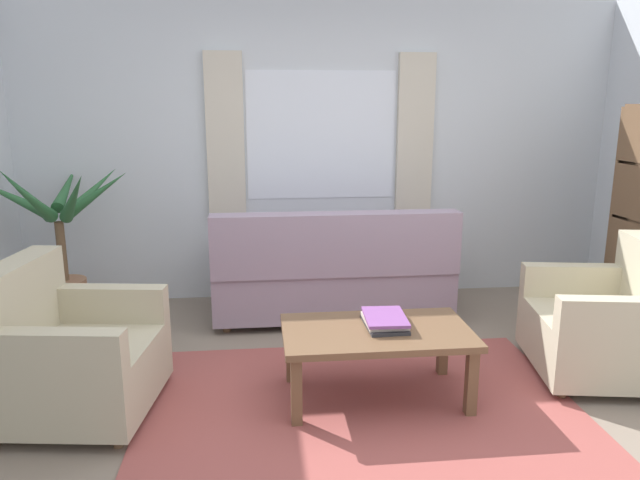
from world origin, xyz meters
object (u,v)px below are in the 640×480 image
at_px(book_stack_on_table, 385,321).
at_px(potted_plant, 62,245).
at_px(couch, 332,274).
at_px(armchair_left, 68,354).
at_px(armchair_right, 610,323).
at_px(coffee_table, 377,338).

relative_size(book_stack_on_table, potted_plant, 0.27).
distance_m(couch, armchair_left, 2.16).
xyz_separation_m(couch, potted_plant, (-2.13, 0.13, 0.27)).
bearing_deg(couch, book_stack_on_table, 96.12).
distance_m(armchair_right, coffee_table, 1.55).
relative_size(armchair_left, potted_plant, 0.73).
relative_size(armchair_right, potted_plant, 0.74).
distance_m(couch, book_stack_on_table, 1.36).
relative_size(couch, potted_plant, 1.47).
height_order(couch, armchair_left, couch).
bearing_deg(armchair_left, armchair_right, -80.12).
bearing_deg(couch, armchair_left, 39.45).
distance_m(armchair_left, book_stack_on_table, 1.81).
bearing_deg(book_stack_on_table, potted_plant, 147.07).
bearing_deg(book_stack_on_table, armchair_left, -179.18).
bearing_deg(coffee_table, armchair_right, 5.53).
height_order(couch, book_stack_on_table, couch).
height_order(armchair_left, potted_plant, potted_plant).
relative_size(couch, coffee_table, 1.73).
distance_m(coffee_table, book_stack_on_table, 0.12).
xyz_separation_m(armchair_left, potted_plant, (-0.47, 1.50, 0.28)).
height_order(coffee_table, potted_plant, potted_plant).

